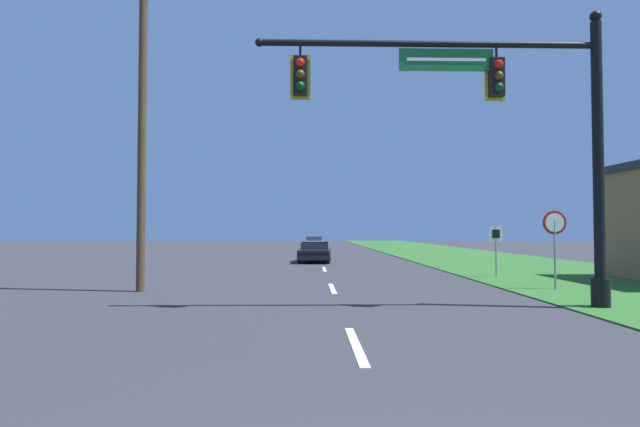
{
  "coord_description": "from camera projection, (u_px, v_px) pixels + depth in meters",
  "views": [
    {
      "loc": [
        -0.8,
        -2.38,
        1.93
      ],
      "look_at": [
        0.0,
        30.77,
        3.02
      ],
      "focal_mm": 28.0,
      "sensor_mm": 36.0,
      "label": 1
    }
  ],
  "objects": [
    {
      "name": "grass_verge_right",
      "position": [
        481.0,
        259.0,
        32.56
      ],
      "size": [
        10.0,
        110.0,
        0.04
      ],
      "color": "#2D6626",
      "rests_on": "ground"
    },
    {
      "name": "road_center_line",
      "position": [
        324.0,
        269.0,
        24.32
      ],
      "size": [
        0.16,
        34.8,
        0.01
      ],
      "color": "silver",
      "rests_on": "ground"
    },
    {
      "name": "signal_mast",
      "position": [
        513.0,
        127.0,
        12.33
      ],
      "size": [
        8.73,
        0.47,
        7.38
      ],
      "color": "black",
      "rests_on": "grass_verge_right"
    },
    {
      "name": "car_ahead",
      "position": [
        315.0,
        252.0,
        29.93
      ],
      "size": [
        2.09,
        4.44,
        1.19
      ],
      "color": "black",
      "rests_on": "ground"
    },
    {
      "name": "far_car",
      "position": [
        314.0,
        243.0,
        51.72
      ],
      "size": [
        1.82,
        4.28,
        1.19
      ],
      "color": "black",
      "rests_on": "ground"
    },
    {
      "name": "stop_sign",
      "position": [
        555.0,
        232.0,
        16.0
      ],
      "size": [
        0.76,
        0.07,
        2.5
      ],
      "color": "gray",
      "rests_on": "grass_verge_right"
    },
    {
      "name": "route_sign_post",
      "position": [
        496.0,
        240.0,
        20.18
      ],
      "size": [
        0.55,
        0.06,
        2.03
      ],
      "color": "gray",
      "rests_on": "grass_verge_right"
    },
    {
      "name": "utility_pole_near",
      "position": [
        142.0,
        118.0,
        15.77
      ],
      "size": [
        1.8,
        0.26,
        10.6
      ],
      "color": "#4C3823",
      "rests_on": "ground"
    }
  ]
}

